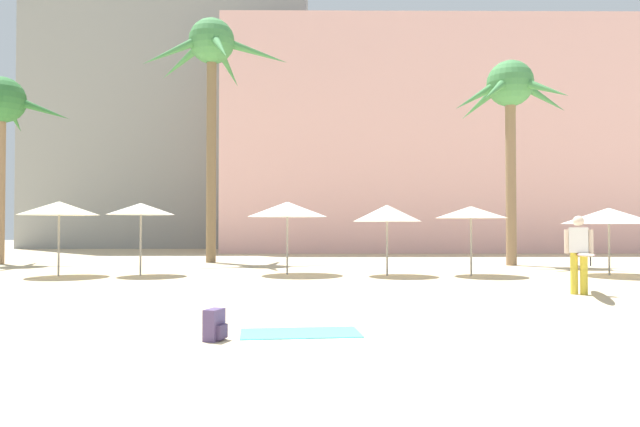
{
  "coord_description": "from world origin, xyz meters",
  "views": [
    {
      "loc": [
        -0.08,
        -5.59,
        1.52
      ],
      "look_at": [
        0.01,
        6.87,
        1.8
      ],
      "focal_mm": 32.81,
      "sensor_mm": 36.0,
      "label": 1
    }
  ],
  "objects": [
    {
      "name": "palm_tree_center",
      "position": [
        7.58,
        17.25,
        6.6
      ],
      "size": [
        4.84,
        4.49,
        8.07
      ],
      "color": "#896B4C",
      "rests_on": "ground"
    },
    {
      "name": "cafe_umbrella_2",
      "position": [
        4.74,
        12.47,
        1.96
      ],
      "size": [
        2.2,
        2.2,
        2.15
      ],
      "color": "gray",
      "rests_on": "ground"
    },
    {
      "name": "hotel_pink",
      "position": [
        7.08,
        32.63,
        6.88
      ],
      "size": [
        25.23,
        10.85,
        13.77
      ],
      "primitive_type": "cube",
      "color": "beige",
      "rests_on": "ground"
    },
    {
      "name": "cafe_umbrella_4",
      "position": [
        2.13,
        12.49,
        1.93
      ],
      "size": [
        2.12,
        2.12,
        2.19
      ],
      "color": "gray",
      "rests_on": "ground"
    },
    {
      "name": "ground",
      "position": [
        0.0,
        0.0,
        0.0
      ],
      "size": [
        120.0,
        120.0,
        0.0
      ],
      "primitive_type": "plane",
      "color": "#C6B28C"
    },
    {
      "name": "backpack",
      "position": [
        -1.43,
        2.23,
        0.2
      ],
      "size": [
        0.31,
        0.34,
        0.42
      ],
      "rotation": [
        0.0,
        0.0,
        5.93
      ],
      "color": "#503F68",
      "rests_on": "ground"
    },
    {
      "name": "cafe_umbrella_0",
      "position": [
        -5.52,
        12.6,
        2.07
      ],
      "size": [
        2.07,
        2.07,
        2.25
      ],
      "color": "gray",
      "rests_on": "ground"
    },
    {
      "name": "palm_tree_far_left",
      "position": [
        -12.88,
        18.19,
        6.33
      ],
      "size": [
        5.19,
        5.28,
        7.62
      ],
      "color": "#896B4C",
      "rests_on": "ground"
    },
    {
      "name": "person_far_left",
      "position": [
        5.82,
        7.33,
        0.94
      ],
      "size": [
        1.22,
        2.7,
        1.76
      ],
      "rotation": [
        0.0,
        0.0,
        1.12
      ],
      "color": "gold",
      "rests_on": "ground"
    },
    {
      "name": "palm_tree_left",
      "position": [
        -4.52,
        19.19,
        8.63
      ],
      "size": [
        6.03,
        6.05,
        10.4
      ],
      "color": "brown",
      "rests_on": "ground"
    },
    {
      "name": "cafe_umbrella_6",
      "position": [
        -7.95,
        12.35,
        2.08
      ],
      "size": [
        2.38,
        2.38,
        2.29
      ],
      "color": "gray",
      "rests_on": "ground"
    },
    {
      "name": "cafe_umbrella_5",
      "position": [
        -0.98,
        12.91,
        2.06
      ],
      "size": [
        2.52,
        2.52,
        2.31
      ],
      "color": "gray",
      "rests_on": "ground"
    },
    {
      "name": "hotel_tower_gray",
      "position": [
        -10.7,
        39.5,
        17.47
      ],
      "size": [
        19.86,
        10.44,
        34.94
      ],
      "primitive_type": "cube",
      "color": "gray",
      "rests_on": "ground"
    },
    {
      "name": "cafe_umbrella_3",
      "position": [
        9.03,
        12.47,
        1.85
      ],
      "size": [
        2.8,
        2.8,
        2.1
      ],
      "color": "gray",
      "rests_on": "ground"
    },
    {
      "name": "beach_towel",
      "position": [
        -0.3,
        2.74,
        0.01
      ],
      "size": [
        1.77,
        1.02,
        0.01
      ],
      "primitive_type": "cube",
      "rotation": [
        0.0,
        0.0,
        0.1
      ],
      "color": "#4CC6D6",
      "rests_on": "ground"
    }
  ]
}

